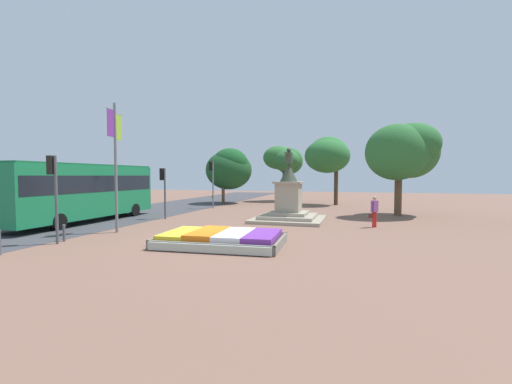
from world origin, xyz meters
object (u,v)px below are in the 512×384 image
Objects in this scene: traffic_light_mid_block at (164,183)px; kerb_bollard_mid_a at (64,232)px; traffic_light_near_crossing at (54,182)px; traffic_light_far_corner at (212,176)px; banner_pole at (115,161)px; pedestrian_with_handbag at (374,210)px; statue_monument at (289,205)px; city_bus at (84,189)px; flower_planter at (221,239)px.

traffic_light_mid_block reaches higher than kerb_bollard_mid_a.
traffic_light_near_crossing is 16.40m from traffic_light_far_corner.
banner_pole reaches higher than pedestrian_with_handbag.
kerb_bollard_mid_a is at bearing -130.62° from statue_monument.
statue_monument is 1.13× the size of traffic_light_far_corner.
traffic_light_near_crossing is 0.57× the size of banner_pole.
banner_pole is (0.67, -5.54, 1.27)m from traffic_light_mid_block.
pedestrian_with_handbag is (17.26, 2.82, -1.06)m from city_bus.
banner_pole reaches higher than traffic_light_near_crossing.
traffic_light_near_crossing is at bearing -55.98° from city_bus.
pedestrian_with_handbag is at bearing 31.58° from kerb_bollard_mid_a.
statue_monument is 5.31m from pedestrian_with_handbag.
statue_monument reaches higher than traffic_light_far_corner.
banner_pole is (-6.36, 1.50, 3.39)m from flower_planter.
traffic_light_mid_block reaches higher than pedestrian_with_handbag.
pedestrian_with_handbag is (5.14, -1.36, -0.04)m from statue_monument.
traffic_light_near_crossing reaches higher than flower_planter.
traffic_light_near_crossing is 7.13m from city_bus.
banner_pole is at bearing 76.56° from kerb_bollard_mid_a.
statue_monument is at bearing 42.36° from banner_pole.
traffic_light_far_corner is at bearing 142.04° from statue_monument.
traffic_light_far_corner is 13.26m from banner_pole.
traffic_light_mid_block is 7.69m from traffic_light_far_corner.
pedestrian_with_handbag is (13.28, 8.71, -1.62)m from traffic_light_near_crossing.
banner_pole is 14.11m from pedestrian_with_handbag.
city_bus is at bearing 126.09° from kerb_bollard_mid_a.
banner_pole reaches higher than statue_monument.
traffic_light_mid_block is at bearing 90.59° from traffic_light_near_crossing.
city_bus reaches higher than traffic_light_mid_block.
traffic_light_mid_block is 4.45× the size of kerb_bollard_mid_a.
banner_pole is at bearing -156.45° from pedestrian_with_handbag.
city_bus reaches higher than kerb_bollard_mid_a.
traffic_light_far_corner is 2.34× the size of pedestrian_with_handbag.
statue_monument is 8.45m from traffic_light_mid_block.
traffic_light_far_corner is 0.38× the size of city_bus.
kerb_bollard_mid_a is (-13.34, -8.20, -0.61)m from pedestrian_with_handbag.
statue_monument reaches higher than traffic_light_near_crossing.
banner_pole reaches higher than city_bus.
city_bus is (-4.01, -10.51, -0.76)m from traffic_light_far_corner.
city_bus is (-12.12, -4.18, 1.02)m from statue_monument.
flower_planter is 0.81× the size of banner_pole.
city_bus reaches higher than pedestrian_with_handbag.
traffic_light_near_crossing is 15.96m from pedestrian_with_handbag.
city_bus reaches higher than flower_planter.
banner_pole reaches higher than traffic_light_far_corner.
traffic_light_near_crossing is at bearing -100.32° from banner_pole.
flower_planter is 7.10m from kerb_bollard_mid_a.
statue_monument is (1.20, 8.40, 0.78)m from flower_planter.
kerb_bollard_mid_a is (3.92, -5.37, -1.66)m from city_bus.
traffic_light_near_crossing reaches higher than traffic_light_mid_block.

